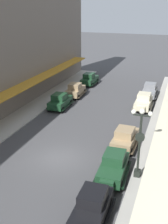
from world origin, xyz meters
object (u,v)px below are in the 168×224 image
object	(u,v)px
parked_car_7	(75,90)
parked_car_4	(150,90)
parked_car_3	(60,101)
lamp_post_with_clock	(140,141)
parked_car_1	(92,207)
parked_car_2	(125,137)
parked_car_5	(144,101)
pedestrian_0	(162,211)
parked_car_6	(89,79)
parked_car_0	(114,165)

from	to	relation	value
parked_car_7	parked_car_4	bearing A→B (deg)	17.63
parked_car_3	lamp_post_with_clock	bearing A→B (deg)	-45.71
parked_car_1	parked_car_7	size ratio (longest dim) A/B	0.99
parked_car_2	parked_car_5	xyz separation A→B (m)	(0.11, 10.14, 0.00)
parked_car_2	parked_car_4	world-z (taller)	same
parked_car_5	pedestrian_0	bearing A→B (deg)	-78.69
parked_car_1	lamp_post_with_clock	xyz separation A→B (m)	(1.78, 5.09, 2.04)
parked_car_4	parked_car_6	xyz separation A→B (m)	(-9.45, 3.07, 0.00)
parked_car_4	pedestrian_0	bearing A→B (deg)	-81.24
parked_car_7	pedestrian_0	distance (m)	24.17
parked_car_6	lamp_post_with_clock	world-z (taller)	lamp_post_with_clock
parked_car_4	parked_car_5	distance (m)	4.76
parked_car_5	lamp_post_with_clock	bearing A→B (deg)	-83.40
parked_car_3	parked_car_0	bearing A→B (deg)	-51.38
parked_car_2	parked_car_6	xyz separation A→B (m)	(-9.21, 17.97, 0.00)
pedestrian_0	parked_car_0	bearing A→B (deg)	134.49
parked_car_0	pedestrian_0	distance (m)	5.29
parked_car_5	parked_car_0	bearing A→B (deg)	-89.94
parked_car_1	parked_car_5	size ratio (longest dim) A/B	1.01
parked_car_6	pedestrian_0	world-z (taller)	parked_car_6
parked_car_0	lamp_post_with_clock	bearing A→B (deg)	14.89
parked_car_0	lamp_post_with_clock	distance (m)	2.66
parked_car_2	pedestrian_0	world-z (taller)	parked_car_2
parked_car_6	pedestrian_0	xyz separation A→B (m)	(13.04, -26.43, 0.07)
parked_car_5	pedestrian_0	xyz separation A→B (m)	(3.72, -18.60, 0.07)
parked_car_2	parked_car_4	size ratio (longest dim) A/B	1.01
lamp_post_with_clock	pedestrian_0	distance (m)	5.08
parked_car_2	lamp_post_with_clock	xyz separation A→B (m)	(1.78, -4.26, 2.04)
parked_car_7	lamp_post_with_clock	size ratio (longest dim) A/B	0.84
parked_car_1	parked_car_5	xyz separation A→B (m)	(0.11, 19.49, 0.00)
parked_car_3	parked_car_2	bearing A→B (deg)	-37.32
parked_car_4	parked_car_5	bearing A→B (deg)	-91.49
parked_car_2	parked_car_3	size ratio (longest dim) A/B	1.00
parked_car_4	parked_car_1	bearing A→B (deg)	-90.56
parked_car_6	parked_car_2	bearing A→B (deg)	-62.87
parked_car_5	parked_car_7	bearing A→B (deg)	169.24
parked_car_1	pedestrian_0	distance (m)	3.94
parked_car_7	lamp_post_with_clock	world-z (taller)	lamp_post_with_clock
parked_car_2	pedestrian_0	distance (m)	9.29
lamp_post_with_clock	pedestrian_0	bearing A→B (deg)	-63.96
parked_car_2	parked_car_4	distance (m)	14.90
parked_car_7	parked_car_3	bearing A→B (deg)	-90.90
parked_car_0	parked_car_3	bearing A→B (deg)	128.62
parked_car_2	parked_car_3	world-z (taller)	same
parked_car_7	parked_car_1	bearing A→B (deg)	-66.65
parked_car_1	parked_car_4	size ratio (longest dim) A/B	1.01
parked_car_7	pedestrian_0	world-z (taller)	parked_car_7
parked_car_0	parked_car_4	xyz separation A→B (m)	(0.11, 19.59, 0.00)
parked_car_5	parked_car_7	size ratio (longest dim) A/B	0.99
parked_car_7	parked_car_6	bearing A→B (deg)	90.29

